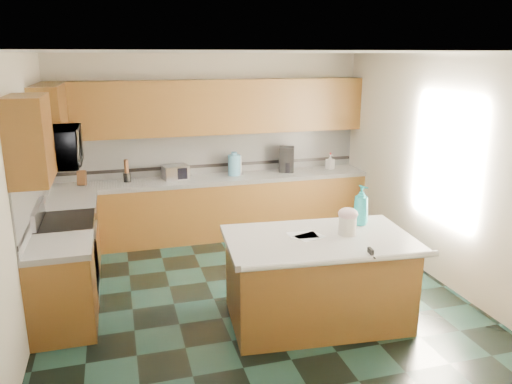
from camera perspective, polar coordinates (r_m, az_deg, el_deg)
name	(u,v)px	position (r m, az deg, el deg)	size (l,w,h in m)	color
floor	(252,294)	(5.90, -0.48, -11.54)	(4.60, 4.60, 0.00)	black
ceiling	(251,52)	(5.26, -0.55, 15.70)	(4.60, 4.60, 0.00)	white
wall_back	(211,145)	(7.63, -5.16, 5.38)	(4.60, 0.04, 2.70)	#F1E5CC
wall_front	(345,264)	(3.35, 10.17, -8.11)	(4.60, 0.04, 2.70)	#F1E5CC
wall_left	(20,197)	(5.32, -25.38, -0.51)	(0.04, 4.60, 2.70)	#F1E5CC
wall_right	(436,168)	(6.42, 19.90, 2.59)	(0.04, 4.60, 2.70)	#F1E5CC
back_base_cab	(217,209)	(7.55, -4.53, -1.93)	(4.60, 0.60, 0.86)	#351C0A
back_countertop	(216,179)	(7.42, -4.60, 1.47)	(4.60, 0.64, 0.06)	silver
back_upper_cab	(213,107)	(7.37, -4.99, 9.65)	(4.60, 0.33, 0.78)	#351C0A
back_backsplash	(212,153)	(7.62, -5.09, 4.48)	(4.60, 0.02, 0.63)	silver
back_accent_band	(212,165)	(7.66, -5.05, 3.04)	(4.60, 0.01, 0.05)	black
left_base_cab_rear	(73,238)	(6.77, -20.16, -4.92)	(0.60, 0.82, 0.86)	#351C0A
left_counter_rear	(70,203)	(6.63, -20.53, -1.19)	(0.64, 0.82, 0.06)	silver
left_base_cab_front	(63,291)	(5.36, -21.21, -10.46)	(0.60, 0.72, 0.86)	#351C0A
left_counter_front	(58,247)	(5.18, -21.70, -5.86)	(0.64, 0.72, 0.06)	silver
left_backsplash	(33,193)	(5.87, -24.13, -0.15)	(0.02, 2.30, 0.63)	silver
left_accent_band	(36,211)	(5.92, -23.87, -1.97)	(0.01, 2.30, 0.05)	black
left_upper_cab_rear	(50,118)	(6.58, -22.49, 7.86)	(0.33, 1.09, 0.78)	#351C0A
left_upper_cab_front	(30,139)	(4.94, -24.46, 5.49)	(0.33, 0.72, 0.78)	#351C0A
range_body	(68,261)	(6.03, -20.65, -7.37)	(0.60, 0.76, 0.88)	#B7B7BC
range_oven_door	(96,261)	(6.02, -17.85, -7.55)	(0.02, 0.68, 0.55)	black
range_cooktop	(64,222)	(5.88, -21.07, -3.22)	(0.62, 0.78, 0.04)	black
range_handle	(96,230)	(5.89, -17.86, -4.11)	(0.02, 0.02, 0.66)	#B7B7BC
range_backguard	(37,214)	(5.87, -23.70, -2.28)	(0.06, 0.76, 0.18)	#B7B7BC
microwave	(56,147)	(5.68, -21.87, 4.77)	(0.73, 0.50, 0.41)	#B7B7BC
island_base	(317,282)	(5.22, 7.03, -10.17)	(1.75, 1.00, 0.86)	#351C0A
island_top	(319,240)	(5.04, 7.20, -5.44)	(1.85, 1.10, 0.06)	silver
island_bullnose	(343,261)	(4.58, 9.90, -7.77)	(0.06, 0.06, 1.85)	silver
treat_jar	(347,225)	(5.12, 10.41, -3.78)	(0.18, 0.18, 0.19)	silver
treat_jar_lid	(348,214)	(5.08, 10.47, -2.46)	(0.20, 0.20, 0.12)	beige
treat_jar_knob	(348,210)	(5.06, 10.50, -1.99)	(0.02, 0.02, 0.06)	tan
treat_jar_knob_end_l	(345,210)	(5.05, 10.17, -2.02)	(0.03, 0.03, 0.03)	tan
treat_jar_knob_end_r	(351,209)	(5.08, 10.83, -1.96)	(0.03, 0.03, 0.03)	tan
soap_bottle_island	(361,205)	(5.40, 11.91, -1.49)	(0.16, 0.17, 0.43)	teal
paper_sheet_a	(310,236)	(5.03, 6.16, -5.08)	(0.27, 0.20, 0.00)	white
paper_sheet_b	(303,235)	(5.06, 5.35, -4.91)	(0.29, 0.22, 0.00)	white
clamp_body	(371,253)	(4.70, 12.96, -6.78)	(0.03, 0.09, 0.08)	black
clamp_handle	(373,257)	(4.66, 13.27, -7.24)	(0.01, 0.01, 0.06)	black
knife_block	(82,178)	(7.32, -19.29, 1.53)	(0.11, 0.09, 0.21)	#472814
utensil_crock	(127,177)	(7.35, -14.52, 1.63)	(0.10, 0.10, 0.13)	black
utensil_bundle	(126,166)	(7.31, -14.61, 2.86)	(0.06, 0.06, 0.19)	#472814
toaster_oven	(175,172)	(7.35, -9.19, 2.24)	(0.35, 0.24, 0.20)	#B7B7BC
toaster_oven_door	(176,174)	(7.24, -9.08, 2.04)	(0.31, 0.01, 0.16)	black
paper_towel	(237,165)	(7.55, -2.15, 3.09)	(0.13, 0.13, 0.28)	white
paper_towel_base	(237,174)	(7.58, -2.14, 2.10)	(0.19, 0.19, 0.01)	#B7B7BC
water_jug	(234,165)	(7.50, -2.50, 3.09)	(0.19, 0.19, 0.31)	#63AFD3
water_jug_neck	(234,154)	(7.46, -2.52, 4.41)	(0.09, 0.09, 0.04)	#63AFD3
coffee_maker	(287,159)	(7.74, 3.52, 3.76)	(0.23, 0.25, 0.39)	black
coffee_carafe	(288,167)	(7.71, 3.64, 2.85)	(0.16, 0.16, 0.16)	black
soap_bottle_back	(330,162)	(7.99, 8.48, 3.44)	(0.11, 0.11, 0.23)	white
soap_back_cap	(331,154)	(7.97, 8.51, 4.37)	(0.02, 0.02, 0.03)	red
window_light_proxy	(446,159)	(6.22, 20.86, 3.52)	(0.02, 1.40, 1.10)	white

